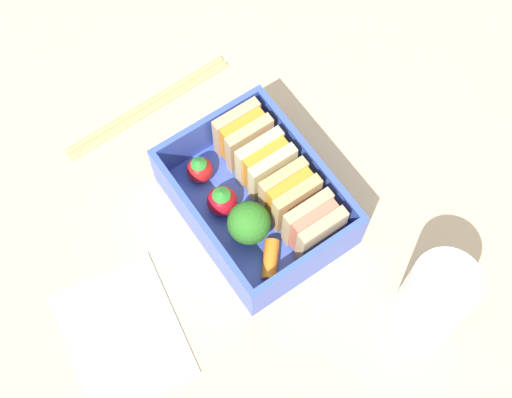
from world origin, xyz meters
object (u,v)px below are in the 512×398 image
(sandwich_center, at_px, (289,195))
(broccoli_floret, at_px, (249,223))
(strawberry_far_left, at_px, (200,169))
(sandwich_center_left, at_px, (266,165))
(folded_napkin, at_px, (123,334))
(carrot_stick_far_left, at_px, (270,260))
(drinking_glass, at_px, (437,295))
(sandwich_center_right, at_px, (314,226))
(sandwich_left, at_px, (243,136))
(strawberry_left, at_px, (222,201))
(chopstick_pair, at_px, (148,106))

(sandwich_center, relative_size, broccoli_floret, 1.09)
(strawberry_far_left, bearing_deg, sandwich_center_left, 53.41)
(sandwich_center_left, relative_size, folded_napkin, 0.45)
(broccoli_floret, relative_size, carrot_stick_far_left, 1.36)
(strawberry_far_left, height_order, drinking_glass, drinking_glass)
(sandwich_center_right, xyz_separation_m, folded_napkin, (-0.03, -0.19, -0.04))
(sandwich_center_right, xyz_separation_m, broccoli_floret, (-0.04, -0.05, 0.00))
(sandwich_center, height_order, strawberry_far_left, sandwich_center)
(sandwich_left, height_order, strawberry_far_left, sandwich_left)
(sandwich_center_right, xyz_separation_m, strawberry_far_left, (-0.11, -0.05, -0.01))
(drinking_glass, distance_m, folded_napkin, 0.28)
(broccoli_floret, relative_size, folded_napkin, 0.41)
(folded_napkin, bearing_deg, sandwich_center_left, 104.74)
(strawberry_far_left, distance_m, carrot_stick_far_left, 0.11)
(sandwich_left, relative_size, carrot_stick_far_left, 1.48)
(sandwich_center, bearing_deg, broccoli_floret, -86.67)
(folded_napkin, bearing_deg, sandwich_center_right, 82.56)
(sandwich_center_left, distance_m, sandwich_center, 0.04)
(sandwich_center_right, height_order, strawberry_left, sandwich_center_right)
(folded_napkin, bearing_deg, broccoli_floret, 93.94)
(sandwich_left, bearing_deg, broccoli_floret, -31.00)
(broccoli_floret, bearing_deg, strawberry_left, -173.02)
(sandwich_center, bearing_deg, sandwich_left, 180.00)
(broccoli_floret, bearing_deg, sandwich_center_right, 53.32)
(sandwich_center_left, relative_size, strawberry_far_left, 1.76)
(sandwich_left, bearing_deg, folded_napkin, -65.30)
(sandwich_center_left, height_order, folded_napkin, sandwich_center_left)
(broccoli_floret, distance_m, folded_napkin, 0.15)
(sandwich_left, bearing_deg, sandwich_center_left, 0.00)
(strawberry_far_left, relative_size, strawberry_left, 0.91)
(sandwich_center_right, height_order, strawberry_far_left, sandwich_center_right)
(sandwich_center_left, bearing_deg, sandwich_center_right, 0.00)
(sandwich_left, relative_size, strawberry_far_left, 1.76)
(sandwich_center, relative_size, drinking_glass, 0.69)
(sandwich_center_right, bearing_deg, sandwich_left, 180.00)
(sandwich_center, height_order, folded_napkin, sandwich_center)
(sandwich_center_left, xyz_separation_m, sandwich_center, (0.04, 0.00, 0.00))
(sandwich_left, xyz_separation_m, sandwich_center_left, (0.04, 0.00, 0.00))
(sandwich_left, bearing_deg, drinking_glass, 12.42)
(carrot_stick_far_left, bearing_deg, drinking_glass, 40.05)
(sandwich_center_right, distance_m, chopstick_pair, 0.22)
(sandwich_center_left, distance_m, strawberry_far_left, 0.06)
(broccoli_floret, bearing_deg, sandwich_left, 149.00)
(broccoli_floret, bearing_deg, chopstick_pair, -179.00)
(sandwich_left, bearing_deg, chopstick_pair, -153.76)
(drinking_glass, bearing_deg, chopstick_pair, -163.04)
(broccoli_floret, xyz_separation_m, folded_napkin, (0.01, -0.15, -0.04))
(sandwich_center, bearing_deg, carrot_stick_far_left, -52.27)
(carrot_stick_far_left, bearing_deg, strawberry_left, -175.59)
(carrot_stick_far_left, relative_size, chopstick_pair, 0.20)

